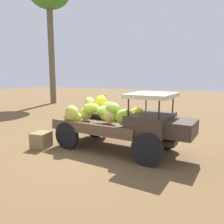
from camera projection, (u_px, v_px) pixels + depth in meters
The scene contains 4 objects.
ground_plane at pixel (104, 147), 7.51m from camera, with size 60.00×60.00×0.00m, color brown.
truck at pixel (122, 121), 7.09m from camera, with size 4.58×2.15×1.88m.
farmer at pixel (104, 112), 8.95m from camera, with size 0.53×0.49×1.64m.
wooden_crate at pixel (41, 140), 7.45m from camera, with size 0.59×0.51×0.52m, color olive.
Camera 1 is at (3.22, -6.46, 2.40)m, focal length 35.70 mm.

